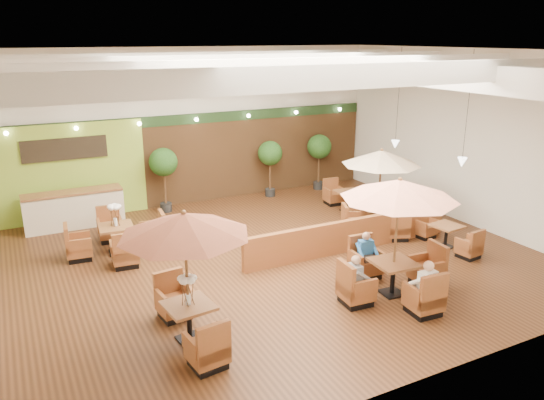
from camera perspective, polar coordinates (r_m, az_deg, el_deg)
room at (r=14.78m, az=-1.46°, el=8.62°), size 14.04×14.00×5.52m
service_counter at (r=17.93m, az=-20.51°, el=-0.95°), size 3.00×0.75×1.18m
booth_divider at (r=15.16m, az=8.47°, el=-3.74°), size 6.68×0.20×0.93m
table_0 at (r=10.20m, az=-9.32°, el=-4.64°), size 2.55×2.75×2.75m
table_1 at (r=12.31m, az=13.33°, el=-1.78°), size 2.83×2.83×2.86m
table_2 at (r=16.56m, az=11.57°, el=2.67°), size 2.72×2.72×2.61m
table_3 at (r=15.46m, az=-16.34°, el=-3.95°), size 2.77×2.77×1.59m
table_4 at (r=16.07m, az=18.21°, el=-3.74°), size 0.85×2.33×0.86m
table_5 at (r=18.52m, az=8.22°, el=-0.18°), size 0.89×2.49×0.92m
topiary_0 at (r=18.36m, az=-11.60°, el=3.75°), size 0.97×0.97×2.24m
topiary_1 at (r=19.81m, az=-0.21°, el=4.82°), size 0.91×0.91×2.12m
topiary_2 at (r=20.85m, az=5.10°, el=5.51°), size 0.94×0.94×2.19m
diner_0 at (r=12.03m, az=16.18°, el=-8.46°), size 0.40×0.33×0.82m
diner_1 at (r=13.49m, az=10.12°, el=-5.30°), size 0.39×0.33×0.73m
diner_2 at (r=12.14m, az=9.11°, el=-7.88°), size 0.30×0.37×0.73m
diner_3 at (r=16.15m, az=13.43°, el=-1.69°), size 0.40×0.35×0.73m
diner_4 at (r=17.42m, az=13.82°, el=-0.25°), size 0.44×0.45×0.79m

